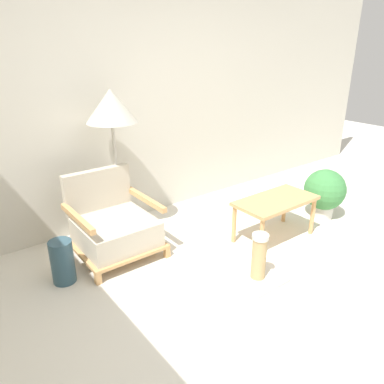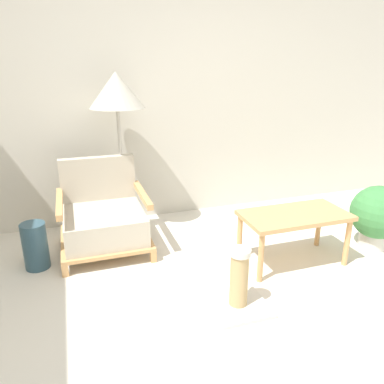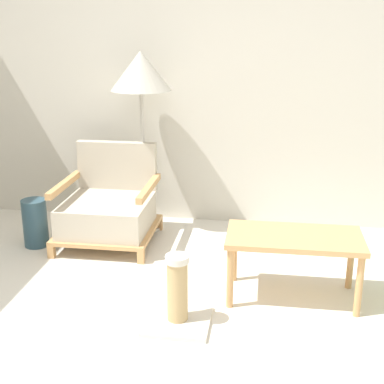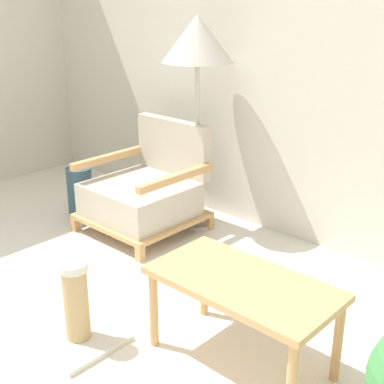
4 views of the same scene
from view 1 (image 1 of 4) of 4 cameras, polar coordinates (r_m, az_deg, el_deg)
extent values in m
plane|color=silver|center=(3.17, 17.70, -16.59)|extent=(14.00, 14.00, 0.00)
cube|color=beige|center=(4.26, -6.83, 14.11)|extent=(8.00, 0.06, 2.70)
cube|color=tan|center=(3.36, -14.13, -12.67)|extent=(0.05, 0.05, 0.10)
cube|color=tan|center=(3.63, -3.84, -9.13)|extent=(0.05, 0.05, 0.10)
cube|color=tan|center=(3.92, -18.31, -7.79)|extent=(0.05, 0.05, 0.10)
cube|color=tan|center=(4.15, -9.18, -5.12)|extent=(0.05, 0.05, 0.10)
cube|color=tan|center=(3.71, -11.44, -7.63)|extent=(0.75, 0.74, 0.03)
cube|color=#BCB29E|center=(3.63, -11.46, -5.94)|extent=(0.67, 0.64, 0.24)
cube|color=#BCB29E|center=(3.79, -14.20, 0.39)|extent=(0.67, 0.08, 0.41)
cube|color=tan|center=(3.43, -17.09, -3.82)|extent=(0.05, 0.68, 0.05)
cube|color=tan|center=(3.69, -7.07, -1.09)|extent=(0.05, 0.68, 0.05)
cylinder|color=#B7B2A8|center=(4.12, -10.75, -6.04)|extent=(0.28, 0.28, 0.03)
cylinder|color=#B7B2A8|center=(3.88, -11.37, 1.82)|extent=(0.03, 0.03, 1.18)
cone|color=#B2AD9E|center=(3.70, -12.24, 12.72)|extent=(0.49, 0.49, 0.31)
cube|color=tan|center=(3.89, 12.66, -1.31)|extent=(0.86, 0.45, 0.04)
cylinder|color=tan|center=(3.60, 10.53, -6.96)|extent=(0.04, 0.04, 0.40)
cylinder|color=tan|center=(4.17, 17.87, -3.55)|extent=(0.04, 0.04, 0.40)
cylinder|color=tan|center=(3.83, 6.43, -4.89)|extent=(0.04, 0.04, 0.40)
cylinder|color=tan|center=(4.36, 13.93, -1.94)|extent=(0.04, 0.04, 0.40)
cylinder|color=#2D4C5B|center=(3.40, -19.14, -9.99)|extent=(0.20, 0.20, 0.39)
cylinder|color=beige|center=(4.67, 19.18, -2.73)|extent=(0.25, 0.25, 0.14)
sphere|color=#3D7F42|center=(4.57, 19.59, 0.35)|extent=(0.47, 0.47, 0.47)
cube|color=beige|center=(3.37, 9.92, -12.81)|extent=(0.39, 0.39, 0.03)
cylinder|color=tan|center=(3.26, 10.15, -9.90)|extent=(0.12, 0.12, 0.37)
cylinder|color=beige|center=(3.16, 10.40, -6.71)|extent=(0.14, 0.14, 0.04)
camera|label=2|loc=(1.18, 56.11, -4.07)|focal=35.00mm
camera|label=3|loc=(2.78, 72.74, 2.72)|focal=50.00mm
camera|label=4|loc=(4.09, 45.95, 11.60)|focal=50.00mm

